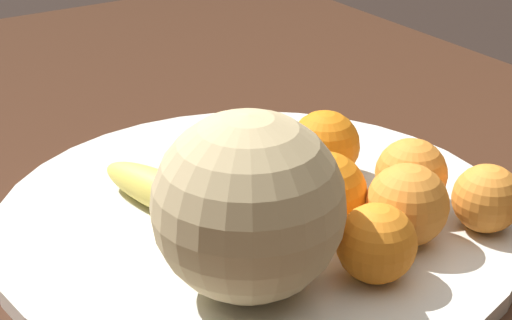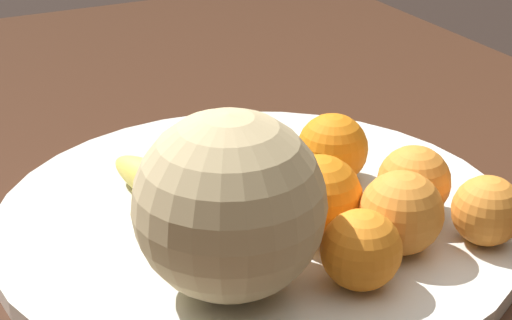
% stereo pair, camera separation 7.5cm
% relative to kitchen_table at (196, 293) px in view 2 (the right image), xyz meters
% --- Properties ---
extents(kitchen_table, '(1.52, 1.18, 0.73)m').
position_rel_kitchen_table_xyz_m(kitchen_table, '(0.00, 0.00, 0.00)').
color(kitchen_table, '#3D2316').
rests_on(kitchen_table, ground_plane).
extents(fruit_bowl, '(0.47, 0.47, 0.02)m').
position_rel_kitchen_table_xyz_m(fruit_bowl, '(-0.03, -0.05, 0.09)').
color(fruit_bowl, silver).
rests_on(fruit_bowl, kitchen_table).
extents(melon, '(0.15, 0.15, 0.15)m').
position_rel_kitchen_table_xyz_m(melon, '(-0.14, 0.03, 0.17)').
color(melon, tan).
rests_on(melon, fruit_bowl).
extents(banana_bunch, '(0.18, 0.26, 0.04)m').
position_rel_kitchen_table_xyz_m(banana_bunch, '(0.00, -0.06, 0.11)').
color(banana_bunch, brown).
rests_on(banana_bunch, fruit_bowl).
extents(orange_front_left, '(0.06, 0.06, 0.06)m').
position_rel_kitchen_table_xyz_m(orange_front_left, '(-0.17, -0.20, 0.12)').
color(orange_front_left, orange).
rests_on(orange_front_left, fruit_bowl).
extents(orange_front_right, '(0.07, 0.07, 0.07)m').
position_rel_kitchen_table_xyz_m(orange_front_right, '(-0.01, -0.14, 0.13)').
color(orange_front_right, orange).
rests_on(orange_front_right, fruit_bowl).
extents(orange_mid_center, '(0.06, 0.06, 0.06)m').
position_rel_kitchen_table_xyz_m(orange_mid_center, '(-0.18, -0.07, 0.13)').
color(orange_mid_center, orange).
rests_on(orange_mid_center, fruit_bowl).
extents(orange_back_left, '(0.07, 0.07, 0.07)m').
position_rel_kitchen_table_xyz_m(orange_back_left, '(-0.10, -0.17, 0.13)').
color(orange_back_left, orange).
rests_on(orange_back_left, fruit_bowl).
extents(orange_back_right, '(0.07, 0.07, 0.07)m').
position_rel_kitchen_table_xyz_m(orange_back_right, '(-0.10, -0.08, 0.13)').
color(orange_back_right, orange).
rests_on(orange_back_right, fruit_bowl).
extents(orange_top_small, '(0.07, 0.07, 0.07)m').
position_rel_kitchen_table_xyz_m(orange_top_small, '(-0.15, -0.12, 0.13)').
color(orange_top_small, orange).
rests_on(orange_top_small, fruit_bowl).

